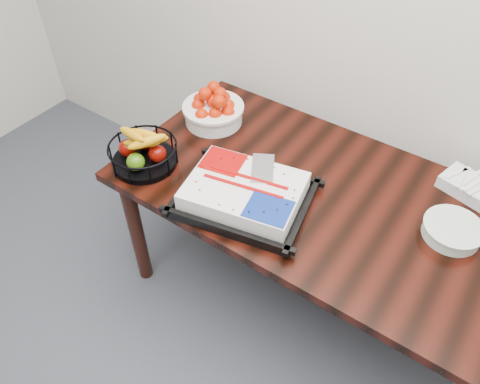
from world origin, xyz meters
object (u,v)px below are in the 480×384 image
Objects in this scene: tangerine_bowl at (213,108)px; fruit_basket at (143,152)px; plate_stack at (452,231)px; cake_tray at (244,193)px; table at (331,213)px.

tangerine_bowl is 0.98× the size of fruit_basket.
plate_stack is at bearing 16.26° from fruit_basket.
fruit_basket reaches higher than cake_tray.
plate_stack is (1.15, -0.06, -0.05)m from tangerine_bowl.
fruit_basket is (-0.48, -0.06, 0.02)m from cake_tray.
fruit_basket is 1.26m from plate_stack.
table is 0.39m from cake_tray.
tangerine_bowl is at bearing 169.21° from table.
fruit_basket reaches higher than table.
plate_stack is at bearing 22.19° from cake_tray.
table is 8.18× the size of plate_stack.
tangerine_bowl is 1.16m from plate_stack.
table is 6.11× the size of fruit_basket.
table is 6.21× the size of tangerine_bowl.
tangerine_bowl is (-0.43, 0.36, 0.03)m from cake_tray.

